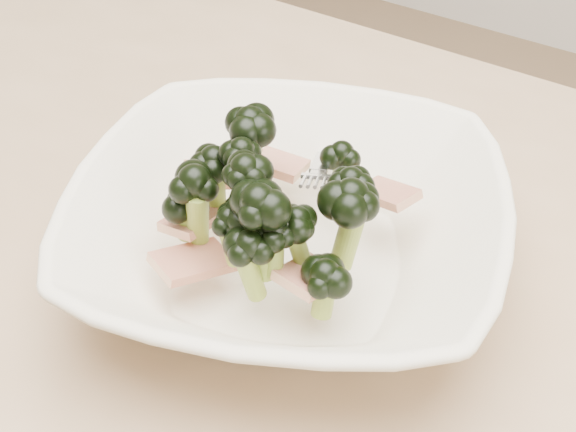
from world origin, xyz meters
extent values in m
cube|color=tan|center=(0.00, 0.00, 0.73)|extent=(1.20, 0.80, 0.04)
cylinder|color=tan|center=(-0.55, 0.35, 0.35)|extent=(0.06, 0.06, 0.71)
imported|color=#EFE4CA|center=(0.00, 0.02, 0.79)|extent=(0.40, 0.40, 0.07)
cylinder|color=olive|center=(0.03, -0.01, 0.81)|extent=(0.02, 0.01, 0.03)
ellipsoid|color=black|center=(0.03, -0.01, 0.83)|extent=(0.03, 0.03, 0.02)
cylinder|color=olive|center=(-0.05, -0.02, 0.80)|extent=(0.02, 0.01, 0.03)
ellipsoid|color=black|center=(-0.05, -0.02, 0.82)|extent=(0.04, 0.04, 0.03)
cylinder|color=olive|center=(-0.05, 0.03, 0.81)|extent=(0.01, 0.02, 0.04)
ellipsoid|color=black|center=(-0.05, 0.03, 0.83)|extent=(0.03, 0.03, 0.02)
cylinder|color=olive|center=(-0.04, -0.03, 0.81)|extent=(0.03, 0.02, 0.05)
ellipsoid|color=black|center=(-0.04, -0.03, 0.84)|extent=(0.04, 0.04, 0.03)
cylinder|color=olive|center=(0.04, 0.03, 0.82)|extent=(0.02, 0.02, 0.03)
ellipsoid|color=black|center=(0.04, 0.03, 0.84)|extent=(0.03, 0.03, 0.03)
cylinder|color=olive|center=(0.06, -0.03, 0.79)|extent=(0.01, 0.02, 0.03)
ellipsoid|color=black|center=(0.06, -0.03, 0.81)|extent=(0.03, 0.03, 0.03)
cylinder|color=olive|center=(0.00, -0.03, 0.81)|extent=(0.02, 0.02, 0.04)
ellipsoid|color=black|center=(0.00, -0.03, 0.83)|extent=(0.03, 0.03, 0.02)
cylinder|color=olive|center=(0.00, 0.09, 0.80)|extent=(0.02, 0.01, 0.03)
ellipsoid|color=black|center=(0.00, 0.09, 0.82)|extent=(0.03, 0.03, 0.03)
cylinder|color=olive|center=(0.01, -0.03, 0.82)|extent=(0.03, 0.02, 0.05)
ellipsoid|color=black|center=(0.01, -0.03, 0.85)|extent=(0.04, 0.04, 0.03)
cylinder|color=olive|center=(-0.05, 0.01, 0.81)|extent=(0.02, 0.02, 0.04)
ellipsoid|color=black|center=(-0.05, 0.01, 0.83)|extent=(0.04, 0.04, 0.03)
cylinder|color=olive|center=(-0.01, -0.02, 0.83)|extent=(0.03, 0.02, 0.05)
ellipsoid|color=black|center=(-0.01, -0.02, 0.86)|extent=(0.03, 0.03, 0.03)
cylinder|color=olive|center=(-0.03, 0.01, 0.82)|extent=(0.01, 0.01, 0.04)
ellipsoid|color=black|center=(-0.03, 0.01, 0.85)|extent=(0.03, 0.03, 0.03)
cylinder|color=olive|center=(-0.01, -0.04, 0.81)|extent=(0.01, 0.02, 0.04)
ellipsoid|color=black|center=(-0.01, -0.04, 0.83)|extent=(0.03, 0.03, 0.02)
cylinder|color=olive|center=(0.02, -0.05, 0.80)|extent=(0.02, 0.02, 0.04)
ellipsoid|color=black|center=(0.02, -0.05, 0.83)|extent=(0.03, 0.03, 0.03)
cylinder|color=olive|center=(0.02, -0.03, 0.81)|extent=(0.02, 0.02, 0.03)
ellipsoid|color=black|center=(0.02, -0.03, 0.83)|extent=(0.03, 0.03, 0.02)
cylinder|color=olive|center=(0.05, 0.01, 0.81)|extent=(0.02, 0.03, 0.05)
ellipsoid|color=black|center=(0.05, 0.01, 0.84)|extent=(0.04, 0.04, 0.03)
cylinder|color=olive|center=(-0.05, 0.04, 0.82)|extent=(0.03, 0.03, 0.05)
ellipsoid|color=black|center=(-0.05, 0.04, 0.85)|extent=(0.04, 0.04, 0.03)
cube|color=maroon|center=(-0.06, -0.01, 0.79)|extent=(0.03, 0.05, 0.02)
cube|color=maroon|center=(-0.03, -0.04, 0.78)|extent=(0.05, 0.06, 0.02)
cube|color=maroon|center=(0.05, -0.02, 0.80)|extent=(0.03, 0.04, 0.02)
cube|color=maroon|center=(0.04, 0.08, 0.80)|extent=(0.05, 0.04, 0.02)
cube|color=maroon|center=(-0.05, 0.07, 0.79)|extent=(0.05, 0.04, 0.02)
cube|color=maroon|center=(-0.08, 0.03, 0.80)|extent=(0.04, 0.04, 0.02)
camera|label=1|loc=(0.25, -0.34, 1.15)|focal=50.00mm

